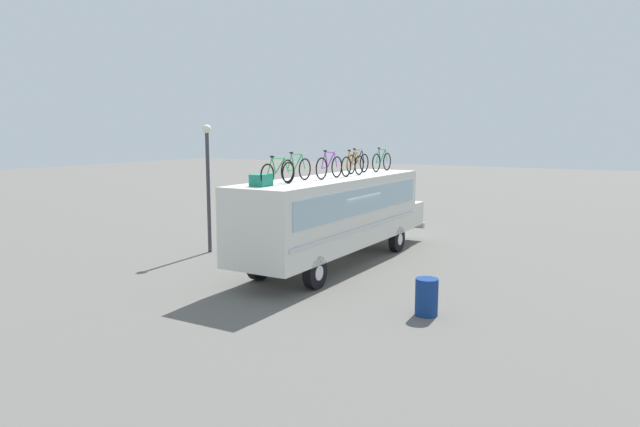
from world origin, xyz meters
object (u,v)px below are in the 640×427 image
trash_bin (427,297)px  rooftop_bicycle_3 (329,167)px  rooftop_bicycle_1 (278,173)px  rooftop_bicycle_2 (296,169)px  street_lamp (208,175)px  luggage_bag_1 (261,180)px  rooftop_bicycle_4 (353,165)px  rooftop_bicycle_6 (382,161)px  rooftop_bicycle_5 (358,163)px  bus (337,212)px  traffic_cone (430,299)px

trash_bin → rooftop_bicycle_3: bearing=55.7°
rooftop_bicycle_1 → trash_bin: bearing=-94.3°
rooftop_bicycle_2 → rooftop_bicycle_3: (1.43, -0.38, 0.01)m
rooftop_bicycle_2 → street_lamp: (1.37, 4.87, -0.45)m
luggage_bag_1 → rooftop_bicycle_4: size_ratio=0.32×
rooftop_bicycle_3 → trash_bin: (-3.15, -4.61, -2.97)m
rooftop_bicycle_2 → rooftop_bicycle_6: (5.57, -0.40, 0.01)m
rooftop_bicycle_5 → trash_bin: size_ratio=1.90×
rooftop_bicycle_5 → street_lamp: street_lamp is taller
bus → rooftop_bicycle_1: rooftop_bicycle_1 is taller
rooftop_bicycle_1 → rooftop_bicycle_6: size_ratio=0.99×
bus → rooftop_bicycle_5: (2.03, 0.22, 1.62)m
street_lamp → traffic_cone: bearing=-105.6°
rooftop_bicycle_3 → rooftop_bicycle_5: 2.76m
rooftop_bicycle_6 → rooftop_bicycle_2: bearing=175.8°
luggage_bag_1 → rooftop_bicycle_2: 1.92m
rooftop_bicycle_4 → rooftop_bicycle_6: 2.75m
bus → rooftop_bicycle_1: bearing=179.5°
luggage_bag_1 → rooftop_bicycle_1: size_ratio=0.31×
luggage_bag_1 → trash_bin: 5.66m
rooftop_bicycle_1 → rooftop_bicycle_5: (5.53, 0.19, 0.03)m
rooftop_bicycle_4 → rooftop_bicycle_6: (2.75, 0.13, 0.00)m
rooftop_bicycle_2 → rooftop_bicycle_4: 2.87m
bus → rooftop_bicycle_3: rooftop_bicycle_3 is taller
bus → rooftop_bicycle_6: bearing=-2.1°
luggage_bag_1 → trash_bin: (0.19, -4.95, -2.74)m
rooftop_bicycle_5 → rooftop_bicycle_6: 1.44m
rooftop_bicycle_3 → rooftop_bicycle_5: rooftop_bicycle_3 is taller
luggage_bag_1 → rooftop_bicycle_1: rooftop_bicycle_1 is taller
rooftop_bicycle_2 → traffic_cone: size_ratio=2.53×
rooftop_bicycle_3 → rooftop_bicycle_1: bearing=177.3°
rooftop_bicycle_2 → rooftop_bicycle_6: size_ratio=0.98×
bus → luggage_bag_1: (-4.05, 0.25, 1.40)m
bus → street_lamp: 5.33m
rooftop_bicycle_6 → street_lamp: (-4.19, 5.27, -0.45)m
street_lamp → rooftop_bicycle_4: bearing=-75.0°
trash_bin → rooftop_bicycle_1: bearing=85.7°
traffic_cone → street_lamp: street_lamp is taller
luggage_bag_1 → rooftop_bicycle_5: size_ratio=0.30×
rooftop_bicycle_1 → rooftop_bicycle_4: rooftop_bicycle_4 is taller
rooftop_bicycle_5 → street_lamp: bearing=119.5°
luggage_bag_1 → traffic_cone: (0.54, -4.93, -2.88)m
rooftop_bicycle_1 → rooftop_bicycle_4: (4.19, -0.29, 0.02)m
rooftop_bicycle_1 → traffic_cone: rooftop_bicycle_1 is taller
rooftop_bicycle_6 → traffic_cone: 8.86m
rooftop_bicycle_1 → rooftop_bicycle_6: rooftop_bicycle_6 is taller
bus → street_lamp: (-0.76, 5.15, 1.17)m
luggage_bag_1 → street_lamp: street_lamp is taller
rooftop_bicycle_6 → rooftop_bicycle_1: bearing=178.7°
street_lamp → rooftop_bicycle_6: bearing=-51.5°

